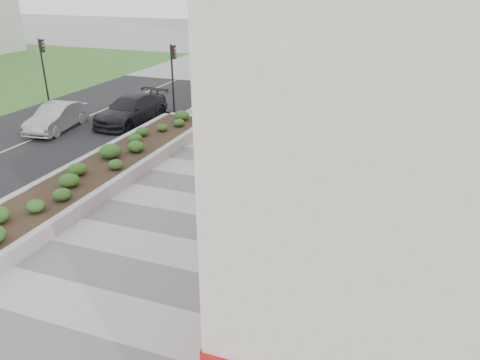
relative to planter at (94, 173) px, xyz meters
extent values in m
plane|color=gray|center=(5.50, -7.00, -0.42)|extent=(160.00, 160.00, 0.00)
cube|color=#A8A8AD|center=(5.50, -4.00, -0.41)|extent=(8.00, 36.00, 0.01)
cube|color=beige|center=(12.50, 2.00, 3.58)|extent=(6.00, 24.00, 8.00)
cube|color=red|center=(9.52, 2.00, 1.08)|extent=(0.12, 24.00, 3.00)
cube|color=#9E9EA0|center=(0.00, 8.85, -0.14)|extent=(3.00, 0.30, 0.55)
cube|color=#9E9EA0|center=(-1.35, 0.00, -0.14)|extent=(0.30, 18.00, 0.55)
cube|color=#9E9EA0|center=(1.35, 0.00, -0.14)|extent=(0.30, 18.00, 0.55)
cube|color=#2D2116|center=(0.00, 0.00, -0.17)|extent=(2.40, 17.40, 0.50)
cylinder|color=black|center=(-1.80, 10.50, 1.68)|extent=(0.12, 0.12, 4.20)
cube|color=black|center=(-1.62, 10.50, 3.33)|extent=(0.18, 0.28, 0.80)
cylinder|color=black|center=(-11.00, 10.00, 1.68)|extent=(0.12, 0.12, 4.20)
cube|color=black|center=(-10.82, 10.00, 3.33)|extent=(0.18, 0.28, 0.80)
cylinder|color=#595654|center=(6.00, -4.00, -0.42)|extent=(0.44, 0.44, 0.01)
cube|color=black|center=(6.97, 3.09, -0.35)|extent=(0.42, 0.75, 0.02)
imported|color=#2B2B30|center=(6.97, 3.09, 0.33)|extent=(0.57, 0.47, 1.34)
sphere|color=#1C78F1|center=(6.97, 3.09, 0.96)|extent=(0.23, 0.23, 0.23)
imported|color=gray|center=(-6.33, 5.33, 0.31)|extent=(2.16, 4.57, 1.45)
imported|color=black|center=(-3.28, 8.03, 0.36)|extent=(2.56, 5.49, 1.55)
camera|label=1|loc=(11.75, -14.56, 7.45)|focal=35.00mm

